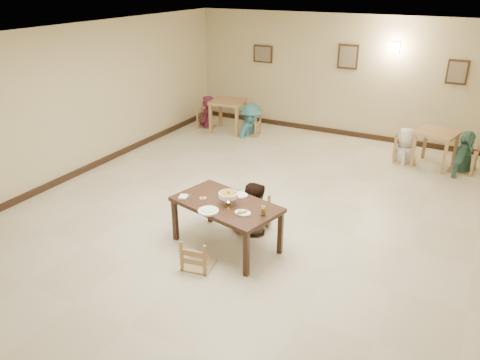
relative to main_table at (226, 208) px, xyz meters
The scene contains 31 objects.
floor 1.38m from the main_table, 96.94° to the left, with size 10.00×10.00×0.00m, color beige.
ceiling 2.63m from the main_table, 96.94° to the left, with size 10.00×10.00×0.00m, color white.
wall_back 6.26m from the main_table, 91.35° to the left, with size 10.00×10.00×0.00m, color beige.
wall_left 4.40m from the main_table, 163.84° to the left, with size 10.00×10.00×0.00m, color beige.
baseboard_back 6.20m from the main_table, 91.36° to the left, with size 8.00×0.06×0.12m, color black.
baseboard_left 4.33m from the main_table, 163.73° to the left, with size 0.06×10.00×0.12m, color black.
picture_a 6.70m from the main_table, 110.86° to the left, with size 0.55×0.04×0.45m.
picture_b 6.30m from the main_table, 90.43° to the left, with size 0.50×0.04×0.60m.
picture_c 6.73m from the main_table, 68.27° to the left, with size 0.45×0.04×0.55m.
wall_sconce 6.46m from the main_table, 80.29° to the left, with size 0.16×0.05×0.22m, color #FFD88C.
main_table is the anchor object (origin of this frame).
chair_far 0.76m from the main_table, 82.27° to the left, with size 0.46×0.46×0.97m.
chair_near 0.70m from the main_table, 97.63° to the right, with size 0.42×0.42×0.90m.
main_diner 0.68m from the main_table, 80.18° to the left, with size 0.81×0.63×1.66m, color gray.
curry_warmer 0.24m from the main_table, 23.32° to the right, with size 0.32×0.29×0.26m.
rice_plate_far 0.33m from the main_table, 81.03° to the left, with size 0.29×0.29×0.07m.
rice_plate_near 0.39m from the main_table, 103.14° to the right, with size 0.30×0.30×0.07m.
fried_plate 0.43m from the main_table, 26.73° to the right, with size 0.24×0.24×0.05m.
chili_dish 0.39m from the main_table, behind, with size 0.10×0.10×0.02m.
napkin_cutlery 0.68m from the main_table, 166.92° to the right, with size 0.18×0.25×0.03m.
drink_glass 0.68m from the main_table, ahead, with size 0.07×0.07×0.14m.
bg_table_left 5.76m from the main_table, 119.00° to the left, with size 0.96×0.96×0.84m.
bg_table_right 5.51m from the main_table, 64.71° to the left, with size 0.94×0.94×0.78m.
bg_chair_ll 6.13m from the main_table, 124.53° to the left, with size 0.45×0.45×0.95m.
bg_chair_lr 5.45m from the main_table, 112.84° to the left, with size 0.43×0.43×0.92m.
bg_chair_rl 5.31m from the main_table, 70.62° to the left, with size 0.50×0.50×1.07m.
bg_chair_rr 5.77m from the main_table, 59.25° to the left, with size 0.49×0.49×1.05m.
bg_diner_a 6.13m from the main_table, 124.53° to the left, with size 0.64×0.42×1.75m, color #5A1A30.
bg_diner_b 5.45m from the main_table, 112.84° to the left, with size 1.08×0.62×1.67m, color teal.
bg_diner_c 5.31m from the main_table, 70.62° to the left, with size 0.75×0.49×1.53m, color silver.
bg_diner_d 5.77m from the main_table, 59.25° to the left, with size 1.04×0.43×1.78m, color #467E6F.
Camera 1 is at (3.24, -6.59, 3.86)m, focal length 35.00 mm.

